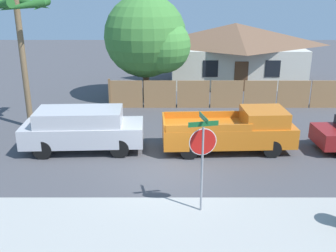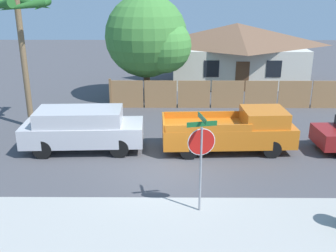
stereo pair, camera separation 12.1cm
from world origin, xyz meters
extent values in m
plane|color=#47474C|center=(0.00, 0.00, 0.00)|extent=(80.00, 80.00, 0.00)
cube|color=#A3A39E|center=(0.00, -3.60, 0.00)|extent=(36.00, 3.20, 0.01)
cube|color=#997047|center=(-2.24, 8.35, 0.80)|extent=(1.84, 0.06, 1.60)
cube|color=#997047|center=(-0.32, 8.35, 0.80)|extent=(1.84, 0.06, 1.60)
cube|color=#997047|center=(1.60, 8.35, 0.80)|extent=(1.84, 0.06, 1.60)
cube|color=#997047|center=(3.51, 8.35, 0.80)|extent=(1.84, 0.06, 1.60)
cube|color=#997047|center=(5.43, 8.35, 0.80)|extent=(1.84, 0.06, 1.60)
cube|color=#997047|center=(7.35, 8.35, 0.80)|extent=(1.84, 0.06, 1.60)
cube|color=#997047|center=(9.26, 8.35, 0.80)|extent=(1.84, 0.06, 1.60)
cube|color=brown|center=(-3.19, 8.35, 0.85)|extent=(0.12, 0.12, 1.70)
cube|color=beige|center=(5.00, 15.33, 1.32)|extent=(9.12, 6.21, 2.63)
pyramid|color=brown|center=(5.00, 15.33, 3.42)|extent=(9.85, 6.71, 1.57)
cube|color=black|center=(2.94, 12.20, 1.53)|extent=(1.00, 0.04, 1.10)
cube|color=black|center=(7.05, 12.20, 1.53)|extent=(1.00, 0.04, 1.10)
cube|color=brown|center=(5.00, 12.20, 1.00)|extent=(0.90, 0.04, 2.00)
cylinder|color=brown|center=(-1.20, 10.13, 1.03)|extent=(0.40, 0.40, 2.05)
sphere|color=#428438|center=(-1.20, 10.13, 3.87)|extent=(4.84, 4.84, 4.84)
sphere|color=#478F3C|center=(-0.11, 9.52, 3.39)|extent=(3.15, 3.15, 3.15)
cylinder|color=brown|center=(-6.68, 5.00, 3.05)|extent=(0.28, 0.28, 6.10)
cone|color=#235B23|center=(-5.60, 5.00, 5.81)|extent=(0.44, 2.00, 0.74)
cone|color=#235B23|center=(-6.14, 5.93, 5.81)|extent=(1.95, 1.38, 0.74)
cone|color=#235B23|center=(-7.21, 5.93, 5.81)|extent=(1.95, 1.38, 0.74)
cone|color=#235B23|center=(-6.14, 4.07, 5.81)|extent=(1.95, 1.38, 0.74)
cube|color=#B7B7BC|center=(-3.41, 2.03, 0.79)|extent=(5.07, 2.08, 0.83)
cube|color=#B7B7BC|center=(-3.53, 2.03, 1.51)|extent=(3.57, 1.86, 0.61)
cube|color=black|center=(-1.87, 2.10, 1.51)|extent=(0.14, 1.63, 0.52)
cylinder|color=black|center=(-1.90, 2.92, 0.39)|extent=(0.78, 0.22, 0.78)
cylinder|color=black|center=(-1.82, 1.29, 0.39)|extent=(0.78, 0.22, 0.78)
cylinder|color=black|center=(-4.99, 2.78, 0.39)|extent=(0.78, 0.22, 0.78)
cylinder|color=black|center=(-4.92, 1.15, 0.39)|extent=(0.78, 0.22, 0.78)
cube|color=orange|center=(2.66, 2.03, 0.77)|extent=(5.54, 2.11, 0.83)
cube|color=orange|center=(4.16, 2.10, 1.49)|extent=(1.82, 1.79, 0.62)
cube|color=orange|center=(1.69, 2.87, 1.33)|extent=(3.43, 0.24, 0.29)
cube|color=orange|center=(1.78, 1.11, 1.33)|extent=(3.43, 0.24, 0.29)
cube|color=orange|center=(-0.03, 1.91, 1.33)|extent=(0.16, 1.77, 0.29)
cylinder|color=black|center=(4.31, 2.93, 0.37)|extent=(0.74, 0.22, 0.74)
cylinder|color=black|center=(4.39, 1.29, 0.37)|extent=(0.74, 0.22, 0.74)
cylinder|color=black|center=(0.93, 2.77, 0.37)|extent=(0.74, 0.22, 0.74)
cylinder|color=black|center=(1.01, 1.14, 0.37)|extent=(0.74, 0.22, 0.74)
cylinder|color=black|center=(7.19, 2.72, 0.32)|extent=(0.64, 0.22, 0.64)
cylinder|color=gray|center=(1.17, -2.77, 1.37)|extent=(0.07, 0.07, 2.74)
cylinder|color=red|center=(1.17, -2.77, 2.29)|extent=(0.78, 0.19, 0.79)
cylinder|color=white|center=(1.17, -2.77, 2.29)|extent=(0.82, 0.19, 0.84)
cube|color=#19602D|center=(1.17, -2.77, 2.84)|extent=(0.89, 0.21, 0.15)
cube|color=#19602D|center=(1.17, -2.77, 3.02)|extent=(0.20, 0.80, 0.15)
camera|label=1|loc=(0.15, -13.45, 6.53)|focal=42.00mm
camera|label=2|loc=(0.27, -13.45, 6.53)|focal=42.00mm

